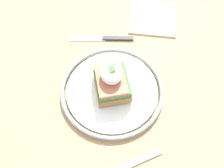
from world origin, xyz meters
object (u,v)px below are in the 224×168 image
Objects in this scene: plate at (112,90)px; knife at (106,39)px; sandwich at (112,81)px; fork at (124,168)px; napkin at (153,18)px.

plate is 1.36× the size of knife.
sandwich is 0.86× the size of fork.
fork is at bearing 177.41° from sandwich.
sandwich is at bearing 28.49° from plate.
napkin is at bearing -23.57° from fork.
napkin is (0.22, -0.16, -0.00)m from plate.
knife is (0.34, -0.02, 0.00)m from fork.
knife is (0.16, -0.01, -0.04)m from sandwich.
plate is 0.27m from napkin.
fork is 0.43m from napkin.
sandwich reaches higher than napkin.
knife is 0.16m from napkin.
plate is at bearing -2.80° from fork.
napkin is (0.22, -0.17, -0.04)m from sandwich.
plate is 0.18m from fork.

